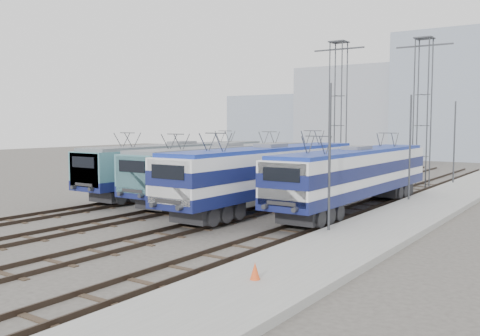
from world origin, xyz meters
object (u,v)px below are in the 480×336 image
locomotive_center_left (226,167)px  mast_rear (454,144)px  mast_front (329,161)px  catenary_tower_west (338,106)px  locomotive_far_left (180,164)px  catenary_tower_east (423,105)px  safety_cone (255,271)px  locomotive_center_right (269,171)px  locomotive_far_right (355,173)px  mast_mid (410,150)px

locomotive_center_left → mast_rear: 20.25m
mast_front → catenary_tower_west: bearing=113.3°
locomotive_far_left → mast_front: size_ratio=2.57×
catenary_tower_east → safety_cone: size_ratio=21.98×
locomotive_center_left → catenary_tower_west: 13.96m
locomotive_center_right → locomotive_far_right: (4.50, 2.41, -0.07)m
locomotive_far_left → mast_rear: bearing=47.3°
locomotive_far_left → mast_rear: 22.65m
catenary_tower_east → mast_rear: (2.10, 2.00, -3.14)m
catenary_tower_east → locomotive_center_left: bearing=-120.2°
locomotive_far_right → mast_mid: bearing=67.3°
locomotive_far_right → mast_front: mast_front is taller
locomotive_far_left → catenary_tower_west: 14.97m
locomotive_far_right → mast_front: size_ratio=2.55×
catenary_tower_west → mast_rear: 9.99m
mast_rear → mast_front: bearing=-90.0°
locomotive_far_right → catenary_tower_east: bearing=91.0°
locomotive_center_right → catenary_tower_east: bearing=75.8°
locomotive_center_left → safety_cone: locomotive_center_left is taller
locomotive_center_left → catenary_tower_west: (2.25, 13.05, 4.41)m
locomotive_far_left → catenary_tower_east: (13.25, 14.61, 4.40)m
locomotive_center_right → locomotive_far_left: bearing=166.1°
mast_mid → safety_cone: 20.73m
locomotive_far_right → mast_front: 7.90m
mast_front → mast_mid: (0.00, 12.00, 0.00)m
mast_front → locomotive_center_left: bearing=147.4°
locomotive_center_left → locomotive_far_right: bearing=4.0°
safety_cone → catenary_tower_west: bearing=109.5°
catenary_tower_west → catenary_tower_east: same height
locomotive_far_right → mast_mid: (1.85, 4.42, 1.22)m
catenary_tower_west → catenary_tower_east: 6.80m
locomotive_far_left → locomotive_center_left: (4.50, -0.44, -0.01)m
mast_rear → safety_cone: size_ratio=12.82×
locomotive_far_left → mast_rear: (15.35, 16.61, 1.26)m
locomotive_center_right → catenary_tower_west: catenary_tower_west is taller
mast_front → safety_cone: size_ratio=12.82×
locomotive_center_left → safety_cone: size_ratio=32.73×
catenary_tower_west → safety_cone: bearing=-70.5°
locomotive_far_right → mast_rear: mast_rear is taller
locomotive_far_left → mast_front: bearing=-25.7°
locomotive_center_right → safety_cone: size_ratio=33.75×
locomotive_center_right → mast_front: (6.35, -5.17, 1.15)m
locomotive_center_left → locomotive_center_right: bearing=-21.6°
mast_mid → mast_rear: 12.00m
locomotive_far_left → locomotive_center_left: bearing=-5.6°
safety_cone → locomotive_center_left: bearing=128.6°
catenary_tower_east → safety_cone: 31.27m
locomotive_center_right → mast_front: 8.27m
locomotive_far_left → catenary_tower_west: (6.75, 12.61, 4.40)m
locomotive_far_right → mast_front: (1.85, -7.58, 1.22)m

